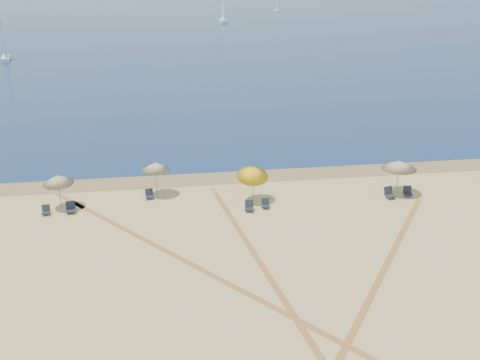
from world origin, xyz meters
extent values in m
plane|color=#0C2151|center=(0.00, 225.00, 0.01)|extent=(500.00, 500.00, 0.00)
plane|color=olive|center=(0.00, 24.00, 0.00)|extent=(500.00, 500.00, 0.00)
cylinder|color=gray|center=(-11.61, 20.05, 1.05)|extent=(0.05, 0.22, 2.11)
cone|color=#F8ECC4|center=(-11.61, 20.13, 1.96)|extent=(1.91, 1.95, 0.71)
sphere|color=gray|center=(-11.61, 20.13, 2.26)|extent=(0.08, 0.08, 0.08)
cylinder|color=gray|center=(-5.51, 21.40, 1.10)|extent=(0.05, 0.05, 2.20)
cone|color=#F8ECC4|center=(-5.51, 21.40, 2.05)|extent=(1.93, 1.93, 0.55)
sphere|color=gray|center=(-5.51, 21.40, 2.35)|extent=(0.08, 0.08, 0.08)
cylinder|color=gray|center=(0.74, 19.06, 1.08)|extent=(0.05, 0.77, 2.17)
cone|color=yellow|center=(0.74, 19.38, 2.01)|extent=(2.06, 2.13, 1.18)
sphere|color=gray|center=(0.74, 19.38, 2.31)|extent=(0.08, 0.08, 0.08)
cylinder|color=gray|center=(10.72, 19.27, 1.11)|extent=(0.05, 0.07, 2.22)
cone|color=#F8ECC4|center=(10.72, 19.28, 2.07)|extent=(2.35, 2.35, 0.57)
sphere|color=gray|center=(10.72, 19.28, 2.37)|extent=(0.08, 0.08, 0.08)
cube|color=black|center=(-12.40, 19.14, 0.16)|extent=(0.52, 0.52, 0.04)
cube|color=black|center=(-12.41, 19.38, 0.37)|extent=(0.50, 0.21, 0.44)
cylinder|color=#A5A5AD|center=(-12.59, 18.95, 0.08)|extent=(0.02, 0.02, 0.16)
cylinder|color=#A5A5AD|center=(-12.20, 18.97, 0.08)|extent=(0.02, 0.02, 0.16)
cube|color=black|center=(-10.88, 19.18, 0.19)|extent=(0.65, 0.65, 0.05)
cube|color=black|center=(-10.92, 19.46, 0.44)|extent=(0.60, 0.29, 0.52)
cylinder|color=#A5A5AD|center=(-11.11, 18.94, 0.09)|extent=(0.03, 0.03, 0.19)
cylinder|color=#A5A5AD|center=(-10.66, 19.00, 0.09)|extent=(0.03, 0.03, 0.19)
cube|color=black|center=(-6.01, 20.72, 0.17)|extent=(0.56, 0.56, 0.05)
cube|color=black|center=(-6.03, 20.98, 0.40)|extent=(0.54, 0.23, 0.47)
cylinder|color=#A5A5AD|center=(-6.22, 20.51, 0.09)|extent=(0.02, 0.02, 0.17)
cylinder|color=#A5A5AD|center=(-5.80, 20.55, 0.09)|extent=(0.02, 0.02, 0.17)
cube|color=black|center=(0.27, 17.82, 0.18)|extent=(0.64, 0.64, 0.05)
cube|color=black|center=(0.32, 18.09, 0.42)|extent=(0.58, 0.30, 0.49)
cylinder|color=#A5A5AD|center=(0.05, 17.66, 0.09)|extent=(0.02, 0.02, 0.18)
cylinder|color=#A5A5AD|center=(0.49, 17.58, 0.09)|extent=(0.02, 0.02, 0.18)
cube|color=black|center=(1.38, 18.11, 0.16)|extent=(0.58, 0.58, 0.05)
cube|color=black|center=(1.42, 18.36, 0.38)|extent=(0.52, 0.26, 0.45)
cylinder|color=#A5A5AD|center=(1.18, 17.97, 0.08)|extent=(0.02, 0.02, 0.16)
cylinder|color=#A5A5AD|center=(1.58, 17.90, 0.08)|extent=(0.02, 0.02, 0.16)
cube|color=black|center=(9.96, 18.47, 0.20)|extent=(0.73, 0.73, 0.06)
cube|color=black|center=(9.89, 18.77, 0.47)|extent=(0.64, 0.35, 0.55)
cylinder|color=#A5A5AD|center=(9.72, 18.20, 0.10)|extent=(0.03, 0.03, 0.20)
cylinder|color=#A5A5AD|center=(10.20, 18.30, 0.10)|extent=(0.03, 0.03, 0.20)
cube|color=black|center=(11.26, 18.63, 0.18)|extent=(0.65, 0.65, 0.05)
cube|color=black|center=(11.32, 18.89, 0.42)|extent=(0.58, 0.32, 0.49)
cylinder|color=#A5A5AD|center=(11.05, 18.48, 0.09)|extent=(0.02, 0.02, 0.18)
cylinder|color=#A5A5AD|center=(11.47, 18.38, 0.09)|extent=(0.02, 0.02, 0.18)
cube|color=white|center=(35.68, 176.01, 0.27)|extent=(1.83, 4.83, 0.51)
cylinder|color=gray|center=(35.68, 176.01, 3.60)|extent=(0.10, 0.10, 6.86)
cube|color=white|center=(12.89, 140.79, 0.36)|extent=(1.83, 6.48, 0.70)
cylinder|color=gray|center=(12.89, 140.79, 4.91)|extent=(0.14, 0.14, 9.35)
cube|color=white|center=(-30.12, 81.86, 0.28)|extent=(2.20, 5.16, 0.55)
cylinder|color=gray|center=(-30.12, 81.86, 3.82)|extent=(0.11, 0.11, 7.28)
plane|color=tan|center=(0.43, 7.13, 0.00)|extent=(31.67, 31.67, 0.00)
plane|color=tan|center=(0.28, 8.22, 0.00)|extent=(31.67, 31.67, 0.00)
plane|color=tan|center=(3.54, 6.39, 0.00)|extent=(39.04, 39.04, 0.00)
plane|color=tan|center=(4.18, 7.29, 0.00)|extent=(39.04, 39.04, 0.00)
plane|color=tan|center=(-4.19, 12.35, 0.00)|extent=(39.35, 39.35, 0.00)
plane|color=tan|center=(-4.88, 13.21, 0.00)|extent=(39.35, 39.35, 0.00)
camera|label=1|loc=(-4.78, -12.70, 14.50)|focal=40.22mm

